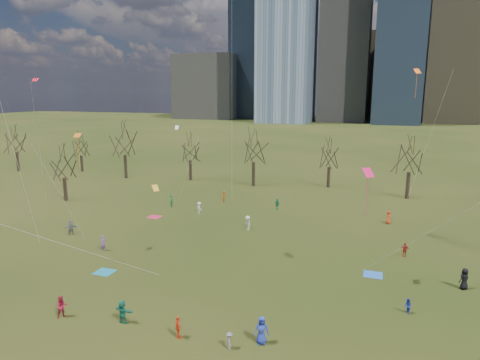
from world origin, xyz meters
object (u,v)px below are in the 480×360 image
(person_0, at_px, (262,330))
(person_2, at_px, (62,307))
(blanket_navy, at_px, (373,275))
(person_4, at_px, (178,327))
(blanket_teal, at_px, (104,272))
(blanket_crimson, at_px, (154,217))

(person_0, bearing_deg, person_2, 163.87)
(blanket_navy, distance_m, person_0, 14.46)
(person_0, bearing_deg, blanket_navy, 42.20)
(person_0, height_order, person_4, person_0)
(blanket_teal, height_order, person_2, person_2)
(person_4, bearing_deg, person_0, -116.95)
(person_0, distance_m, person_4, 5.34)
(person_0, relative_size, person_4, 1.20)
(blanket_crimson, distance_m, person_0, 30.17)
(blanket_navy, distance_m, person_4, 18.24)
(blanket_navy, xyz_separation_m, person_0, (-6.37, -12.95, 0.89))
(person_0, xyz_separation_m, person_4, (-5.22, -1.11, -0.15))
(blanket_navy, bearing_deg, blanket_crimson, 160.67)
(blanket_teal, distance_m, person_0, 17.12)
(person_4, bearing_deg, person_2, 52.56)
(person_0, height_order, person_2, person_0)
(person_0, distance_m, person_2, 14.17)
(blanket_navy, height_order, person_2, person_2)
(blanket_teal, relative_size, blanket_crimson, 1.00)
(blanket_teal, height_order, blanket_navy, same)
(blanket_crimson, xyz_separation_m, person_4, (15.07, -23.42, 0.74))
(blanket_navy, height_order, blanket_crimson, same)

